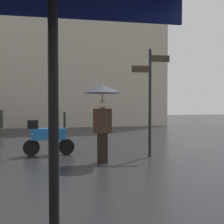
{
  "coord_description": "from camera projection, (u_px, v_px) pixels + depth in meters",
  "views": [
    {
      "loc": [
        0.57,
        -2.95,
        1.48
      ],
      "look_at": [
        2.24,
        5.91,
        1.19
      ],
      "focal_mm": 43.65,
      "sensor_mm": 36.0,
      "label": 1
    }
  ],
  "objects": [
    {
      "name": "pedestrian_with_umbrella",
      "position": [
        102.0,
        101.0,
        6.73
      ],
      "size": [
        0.95,
        0.95,
        1.95
      ],
      "rotation": [
        0.0,
        0.0,
        5.77
      ],
      "color": "black",
      "rests_on": "ground"
    },
    {
      "name": "parked_scooter",
      "position": [
        47.0,
        136.0,
        7.75
      ],
      "size": [
        1.43,
        0.32,
        1.23
      ],
      "rotation": [
        0.0,
        0.0,
        -0.14
      ],
      "color": "black",
      "rests_on": "ground"
    },
    {
      "name": "street_signpost",
      "position": [
        150.0,
        92.0,
        7.5
      ],
      "size": [
        1.08,
        0.08,
        2.97
      ],
      "color": "black",
      "rests_on": "ground"
    },
    {
      "name": "building_block",
      "position": [
        52.0,
        34.0,
        17.7
      ],
      "size": [
        14.82,
        2.99,
        12.06
      ],
      "primitive_type": "cube",
      "color": "#B2A893",
      "rests_on": "ground"
    }
  ]
}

